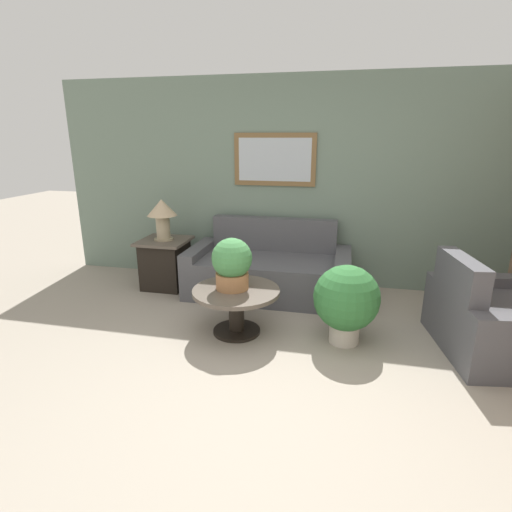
{
  "coord_description": "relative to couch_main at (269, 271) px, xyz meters",
  "views": [
    {
      "loc": [
        0.42,
        -2.44,
        1.88
      ],
      "look_at": [
        -0.5,
        1.66,
        0.61
      ],
      "focal_mm": 28.0,
      "sensor_mm": 36.0,
      "label": 1
    }
  ],
  "objects": [
    {
      "name": "coffee_table",
      "position": [
        -0.11,
        -1.1,
        0.04
      ],
      "size": [
        0.85,
        0.85,
        0.46
      ],
      "color": "black",
      "rests_on": "ground_plane"
    },
    {
      "name": "table_lamp",
      "position": [
        -1.34,
        -0.07,
        0.68
      ],
      "size": [
        0.36,
        0.36,
        0.51
      ],
      "color": "tan",
      "rests_on": "side_table"
    },
    {
      "name": "side_table",
      "position": [
        -1.34,
        -0.07,
        0.03
      ],
      "size": [
        0.6,
        0.6,
        0.63
      ],
      "color": "black",
      "rests_on": "ground_plane"
    },
    {
      "name": "wall_back",
      "position": [
        0.43,
        0.53,
        1.02
      ],
      "size": [
        6.75,
        0.09,
        2.6
      ],
      "color": "slate",
      "rests_on": "ground_plane"
    },
    {
      "name": "couch_main",
      "position": [
        0.0,
        0.0,
        0.0
      ],
      "size": [
        1.95,
        0.94,
        0.88
      ],
      "color": "#4C4C51",
      "rests_on": "ground_plane"
    },
    {
      "name": "armchair",
      "position": [
        2.22,
        -0.95,
        0.0
      ],
      "size": [
        1.06,
        1.25,
        0.88
      ],
      "rotation": [
        0.0,
        0.0,
        1.72
      ],
      "color": "#4C4C51",
      "rests_on": "ground_plane"
    },
    {
      "name": "ground_plane",
      "position": [
        0.44,
        -2.13,
        -0.29
      ],
      "size": [
        20.0,
        20.0,
        0.0
      ],
      "primitive_type": "plane",
      "color": "gray"
    },
    {
      "name": "potted_plant_floor",
      "position": [
        0.93,
        -1.06,
        0.14
      ],
      "size": [
        0.61,
        0.61,
        0.76
      ],
      "color": "beige",
      "rests_on": "ground_plane"
    },
    {
      "name": "potted_plant_on_table",
      "position": [
        -0.16,
        -1.08,
        0.43
      ],
      "size": [
        0.39,
        0.39,
        0.5
      ],
      "color": "#9E6B42",
      "rests_on": "coffee_table"
    }
  ]
}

